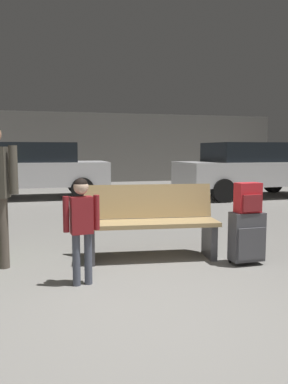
% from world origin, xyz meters
% --- Properties ---
extents(ground_plane, '(18.00, 18.00, 0.10)m').
position_xyz_m(ground_plane, '(0.00, 4.00, -0.05)').
color(ground_plane, gray).
extents(garage_back_wall, '(18.00, 0.12, 2.80)m').
position_xyz_m(garage_back_wall, '(0.00, 12.86, 1.40)').
color(garage_back_wall, slate).
rests_on(garage_back_wall, ground_plane).
extents(bench, '(1.65, 0.70, 0.89)m').
position_xyz_m(bench, '(0.38, 1.64, 0.44)').
color(bench, tan).
rests_on(bench, ground_plane).
extents(suitcase, '(0.38, 0.24, 0.60)m').
position_xyz_m(suitcase, '(1.38, 1.09, 0.32)').
color(suitcase, '#4C4C51').
rests_on(suitcase, ground_plane).
extents(backpack_bright, '(0.29, 0.20, 0.34)m').
position_xyz_m(backpack_bright, '(1.38, 1.09, 0.77)').
color(backpack_bright, red).
rests_on(backpack_bright, suitcase).
extents(child, '(0.35, 0.20, 1.05)m').
position_xyz_m(child, '(-0.52, 0.89, 0.65)').
color(child, '#4C5160').
rests_on(child, ground_plane).
extents(parked_car_side, '(4.17, 1.93, 1.51)m').
position_xyz_m(parked_car_side, '(4.70, 6.82, 0.81)').
color(parked_car_side, silver).
rests_on(parked_car_side, ground_plane).
extents(parked_car_far, '(4.10, 1.81, 1.51)m').
position_xyz_m(parked_car_far, '(-1.16, 8.08, 0.81)').
color(parked_car_far, silver).
rests_on(parked_car_far, ground_plane).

